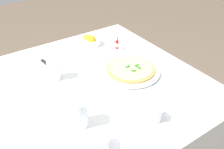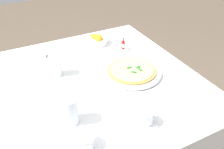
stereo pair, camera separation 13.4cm
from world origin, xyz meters
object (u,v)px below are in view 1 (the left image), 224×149
object	(u,v)px
salt_shaker	(114,44)
hot_sauce_bottle	(117,44)
citrus_bowl	(90,41)
coffee_cup_back_corner	(153,114)
coffee_cup_far_right	(101,144)
napkin_folded	(41,61)
pizza_plate	(131,71)
pizza	(131,69)
dinner_knife	(41,59)
pepper_shaker	(121,46)
water_glass_near_right	(54,70)
water_glass_left_edge	(79,115)

from	to	relation	value
salt_shaker	hot_sauce_bottle	bearing A→B (deg)	-160.35
citrus_bowl	coffee_cup_back_corner	bearing A→B (deg)	171.01
coffee_cup_far_right	napkin_folded	world-z (taller)	coffee_cup_far_right
pizza_plate	napkin_folded	xyz separation A→B (m)	(0.38, 0.39, -0.00)
pizza	hot_sauce_bottle	xyz separation A→B (m)	(0.28, -0.10, 0.01)
dinner_knife	salt_shaker	distance (m)	0.48
napkin_folded	citrus_bowl	xyz separation A→B (m)	(0.04, -0.36, 0.02)
pizza	pepper_shaker	bearing A→B (deg)	-23.79
pizza	salt_shaker	distance (m)	0.32
coffee_cup_back_corner	napkin_folded	bearing A→B (deg)	17.86
pizza_plate	napkin_folded	size ratio (longest dim) A/B	1.36
coffee_cup_back_corner	hot_sauce_bottle	world-z (taller)	hot_sauce_bottle
pepper_shaker	pizza_plate	bearing A→B (deg)	156.15
pizza_plate	pepper_shaker	bearing A→B (deg)	-23.85
water_glass_near_right	pepper_shaker	world-z (taller)	water_glass_near_right
dinner_knife	citrus_bowl	bearing A→B (deg)	-91.85
pepper_shaker	citrus_bowl	bearing A→B (deg)	37.00
dinner_knife	pepper_shaker	distance (m)	0.51
pizza_plate	citrus_bowl	size ratio (longest dim) A/B	2.22
coffee_cup_far_right	water_glass_left_edge	xyz separation A→B (m)	(0.16, 0.01, 0.03)
pizza	salt_shaker	size ratio (longest dim) A/B	4.88
pizza_plate	hot_sauce_bottle	distance (m)	0.29
coffee_cup_far_right	water_glass_left_edge	distance (m)	0.16
water_glass_near_right	hot_sauce_bottle	xyz separation A→B (m)	(0.09, -0.48, -0.02)
hot_sauce_bottle	salt_shaker	xyz separation A→B (m)	(0.03, 0.01, -0.01)
salt_shaker	pizza_plate	bearing A→B (deg)	163.57
pizza_plate	dinner_knife	bearing A→B (deg)	44.97
pizza	coffee_cup_back_corner	world-z (taller)	coffee_cup_back_corner
pizza	napkin_folded	world-z (taller)	pizza
dinner_knife	citrus_bowl	size ratio (longest dim) A/B	1.30
coffee_cup_far_right	citrus_bowl	bearing A→B (deg)	-26.95
coffee_cup_far_right	pepper_shaker	distance (m)	0.81
coffee_cup_back_corner	napkin_folded	world-z (taller)	coffee_cup_back_corner
pizza	coffee_cup_back_corner	bearing A→B (deg)	157.29
coffee_cup_far_right	coffee_cup_back_corner	distance (m)	0.27
water_glass_near_right	hot_sauce_bottle	distance (m)	0.49
water_glass_left_edge	pepper_shaker	world-z (taller)	water_glass_left_edge
water_glass_near_right	citrus_bowl	bearing A→B (deg)	-55.96
coffee_cup_back_corner	dinner_knife	distance (m)	0.78
pizza	salt_shaker	bearing A→B (deg)	-16.38
citrus_bowl	hot_sauce_bottle	bearing A→B (deg)	-140.39
coffee_cup_back_corner	pepper_shaker	xyz separation A→B (m)	(0.60, -0.26, -0.01)
pizza_plate	pepper_shaker	xyz separation A→B (m)	(0.25, -0.11, 0.01)
coffee_cup_far_right	hot_sauce_bottle	xyz separation A→B (m)	(0.63, -0.52, 0.01)
salt_shaker	napkin_folded	bearing A→B (deg)	80.53
water_glass_near_right	salt_shaker	bearing A→B (deg)	-75.89
pizza	water_glass_left_edge	distance (m)	0.47
coffee_cup_back_corner	pepper_shaker	distance (m)	0.65
water_glass_left_edge	napkin_folded	distance (m)	0.59
water_glass_near_right	water_glass_left_edge	bearing A→B (deg)	172.61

